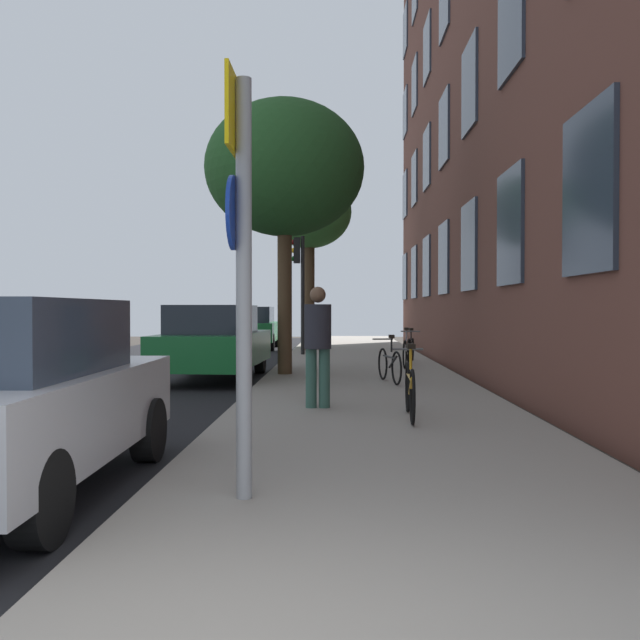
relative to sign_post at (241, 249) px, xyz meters
name	(u,v)px	position (x,y,z in m)	size (l,w,h in m)	color
ground_plane	(221,370)	(-2.23, 12.21, -2.00)	(41.80, 41.80, 0.00)	#332D28
road_asphalt	(139,370)	(-4.33, 12.21, -1.99)	(7.00, 38.00, 0.01)	black
sidewalk	(359,368)	(1.27, 12.21, -1.94)	(4.20, 38.00, 0.12)	gray
sign_post	(241,249)	(0.00, 0.00, 0.00)	(0.15, 0.60, 3.20)	gray
traffic_light	(300,273)	(-0.47, 16.47, 0.66)	(0.43, 0.24, 3.72)	black
tree_near	(285,169)	(-0.43, 9.96, 2.61)	(3.49, 3.49, 6.00)	#4C3823
tree_far	(309,214)	(-0.27, 18.90, 2.86)	(2.96, 2.96, 6.07)	#4C3823
bicycle_0	(410,389)	(1.68, 3.84, -1.49)	(0.42, 1.75, 0.98)	black
bicycle_1	(390,364)	(1.74, 8.21, -1.52)	(0.48, 1.64, 0.93)	black
bicycle_2	(407,352)	(2.43, 11.76, -1.50)	(0.50, 1.64, 0.98)	black
bicycle_3	(411,349)	(2.71, 13.38, -1.52)	(0.46, 1.62, 0.92)	black
pedestrian_0	(318,339)	(0.44, 4.77, -0.88)	(0.52, 0.52, 1.75)	#33594C
car_0	(11,396)	(-1.95, 0.39, -1.16)	(1.78, 3.98, 1.62)	#B7B7BC
car_1	(214,341)	(-1.95, 9.76, -1.16)	(2.01, 4.57, 1.62)	#19662D
car_2	(252,327)	(-2.58, 21.27, -1.16)	(1.96, 3.99, 1.62)	#19662D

